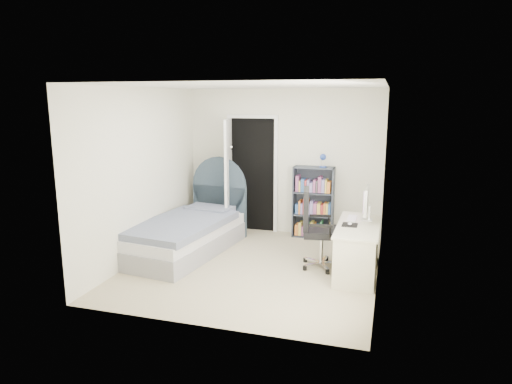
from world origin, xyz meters
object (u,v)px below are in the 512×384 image
(bed, at_px, (189,232))
(nightstand, at_px, (216,209))
(bookcase, at_px, (314,205))
(desk, at_px, (358,246))
(office_chair, at_px, (315,225))
(floor_lamp, at_px, (230,195))

(bed, relative_size, nightstand, 4.01)
(bed, height_order, bookcase, bookcase)
(bookcase, bearing_deg, desk, -59.68)
(desk, height_order, office_chair, desk)
(nightstand, xyz_separation_m, floor_lamp, (0.24, 0.07, 0.25))
(bookcase, bearing_deg, office_chair, -79.63)
(bed, bearing_deg, floor_lamp, 81.31)
(bed, bearing_deg, office_chair, -3.23)
(desk, bearing_deg, bed, 176.45)
(bed, xyz_separation_m, office_chair, (1.98, -0.11, 0.31))
(floor_lamp, bearing_deg, desk, -31.82)
(nightstand, height_order, desk, desk)
(nightstand, bearing_deg, office_chair, -33.81)
(office_chair, bearing_deg, floor_lamp, 141.36)
(nightstand, xyz_separation_m, desk, (2.61, -1.40, -0.01))
(nightstand, xyz_separation_m, bookcase, (1.76, 0.05, 0.18))
(nightstand, height_order, bookcase, bookcase)
(bed, bearing_deg, bookcase, 36.75)
(nightstand, relative_size, desk, 0.42)
(bed, height_order, office_chair, bed)
(office_chair, bearing_deg, desk, -4.64)
(nightstand, relative_size, bookcase, 0.40)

